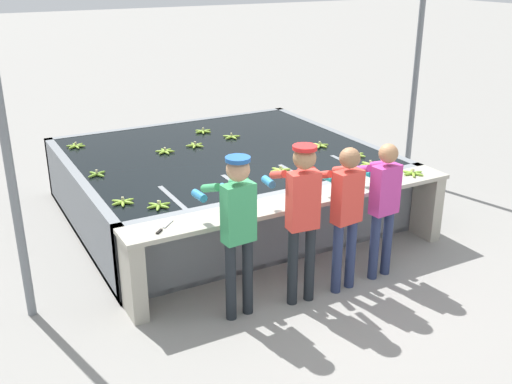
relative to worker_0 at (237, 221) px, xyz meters
The scene contains 25 objects.
ground_plane 1.51m from the worker_0, 14.28° to the left, with size 80.00×80.00×0.00m, color gray.
wash_tank 2.82m from the worker_0, 67.62° to the left, with size 4.17×3.69×0.91m.
work_ledge 1.23m from the worker_0, 25.13° to the left, with size 4.17×0.45×0.91m.
worker_0 is the anchor object (origin of this frame).
worker_1 0.71m from the worker_0, ahead, with size 0.45×0.74×1.74m.
worker_2 1.25m from the worker_0, ahead, with size 0.45×0.73×1.64m.
worker_3 1.80m from the worker_0, ahead, with size 0.44×0.72×1.59m.
banana_bunch_floating_0 2.50m from the worker_0, 107.74° to the left, with size 0.27×0.27×0.08m.
banana_bunch_floating_1 3.78m from the worker_0, 71.14° to the left, with size 0.28×0.27×0.08m.
banana_bunch_floating_2 1.94m from the worker_0, 46.42° to the left, with size 0.28×0.27×0.08m.
banana_bunch_floating_3 1.53m from the worker_0, 119.35° to the left, with size 0.28×0.28×0.08m.
banana_bunch_floating_4 3.17m from the worker_0, 40.90° to the left, with size 0.28×0.28×0.08m.
banana_bunch_floating_5 3.80m from the worker_0, 100.76° to the left, with size 0.27×0.28×0.08m.
banana_bunch_floating_6 3.05m from the worker_0, 74.51° to the left, with size 0.28×0.27×0.08m.
banana_bunch_floating_7 1.13m from the worker_0, 112.70° to the left, with size 0.28×0.27×0.08m.
banana_bunch_floating_8 2.89m from the worker_0, 83.49° to the left, with size 0.26×0.28×0.08m.
banana_bunch_floating_9 2.96m from the worker_0, 29.32° to the left, with size 0.27×0.27×0.08m.
banana_bunch_floating_10 3.42m from the worker_0, 64.47° to the left, with size 0.28×0.27×0.08m.
banana_bunch_floating_11 2.69m from the worker_0, 22.60° to the left, with size 0.28×0.28×0.08m.
banana_bunch_ledge_0 0.56m from the worker_0, 62.75° to the left, with size 0.28×0.28×0.08m.
banana_bunch_ledge_1 2.78m from the worker_0, 10.37° to the left, with size 0.28×0.27×0.08m.
knife_0 0.77m from the worker_0, 142.79° to the left, with size 0.27×0.26×0.02m.
knife_1 2.46m from the worker_0, 13.70° to the left, with size 0.35×0.12×0.02m.
support_post_left 2.20m from the worker_0, 151.56° to the left, with size 0.09×0.09×3.20m.
support_post_right 4.92m from the worker_0, 27.87° to the left, with size 0.09×0.09×3.20m.
Camera 1 is at (-3.44, -5.03, 3.44)m, focal length 42.00 mm.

